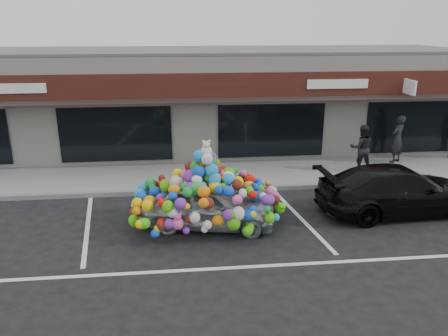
{
  "coord_description": "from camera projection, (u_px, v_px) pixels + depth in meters",
  "views": [
    {
      "loc": [
        -0.59,
        -11.02,
        5.31
      ],
      "look_at": [
        0.71,
        1.4,
        1.2
      ],
      "focal_mm": 35.0,
      "sensor_mm": 36.0,
      "label": 1
    }
  ],
  "objects": [
    {
      "name": "kerb",
      "position": [
        199.0,
        191.0,
        14.47
      ],
      "size": [
        26.0,
        0.18,
        0.16
      ],
      "primitive_type": "cube",
      "color": "slate",
      "rests_on": "ground"
    },
    {
      "name": "ground",
      "position": [
        204.0,
        225.0,
        12.13
      ],
      "size": [
        90.0,
        90.0,
        0.0
      ],
      "primitive_type": "plane",
      "color": "black",
      "rests_on": "ground"
    },
    {
      "name": "shop_building",
      "position": [
        192.0,
        99.0,
        19.43
      ],
      "size": [
        24.0,
        7.2,
        4.31
      ],
      "color": "white",
      "rests_on": "ground"
    },
    {
      "name": "parking_stripe_mid",
      "position": [
        300.0,
        218.0,
        12.6
      ],
      "size": [
        0.73,
        4.37,
        0.01
      ],
      "primitive_type": "cube",
      "rotation": [
        0.0,
        0.0,
        0.14
      ],
      "color": "silver",
      "rests_on": "ground"
    },
    {
      "name": "black_sedan",
      "position": [
        399.0,
        190.0,
        12.8
      ],
      "size": [
        2.27,
        4.94,
        1.4
      ],
      "primitive_type": "imported",
      "rotation": [
        0.0,
        0.0,
        1.64
      ],
      "color": "black",
      "rests_on": "ground"
    },
    {
      "name": "toy_car",
      "position": [
        208.0,
        199.0,
        11.87
      ],
      "size": [
        2.73,
        4.25,
        2.32
      ],
      "rotation": [
        0.0,
        0.0,
        1.38
      ],
      "color": "gray",
      "rests_on": "ground"
    },
    {
      "name": "pedestrian_a",
      "position": [
        397.0,
        139.0,
        16.94
      ],
      "size": [
        0.82,
        0.76,
        1.87
      ],
      "primitive_type": "imported",
      "rotation": [
        0.0,
        0.0,
        3.74
      ],
      "color": "black",
      "rests_on": "sidewalk"
    },
    {
      "name": "lane_line",
      "position": [
        296.0,
        264.0,
        10.15
      ],
      "size": [
        14.0,
        0.12,
        0.01
      ],
      "primitive_type": "cube",
      "color": "silver",
      "rests_on": "ground"
    },
    {
      "name": "pedestrian_b",
      "position": [
        361.0,
        148.0,
        15.99
      ],
      "size": [
        0.9,
        0.74,
        1.72
      ],
      "primitive_type": "imported",
      "rotation": [
        0.0,
        0.0,
        3.03
      ],
      "color": "black",
      "rests_on": "sidewalk"
    },
    {
      "name": "sidewalk",
      "position": [
        197.0,
        176.0,
        15.89
      ],
      "size": [
        26.0,
        3.0,
        0.15
      ],
      "primitive_type": "cube",
      "color": "gray",
      "rests_on": "ground"
    },
    {
      "name": "parking_stripe_left",
      "position": [
        87.0,
        227.0,
        12.0
      ],
      "size": [
        0.73,
        4.37,
        0.01
      ],
      "primitive_type": "cube",
      "rotation": [
        0.0,
        0.0,
        0.14
      ],
      "color": "silver",
      "rests_on": "ground"
    }
  ]
}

